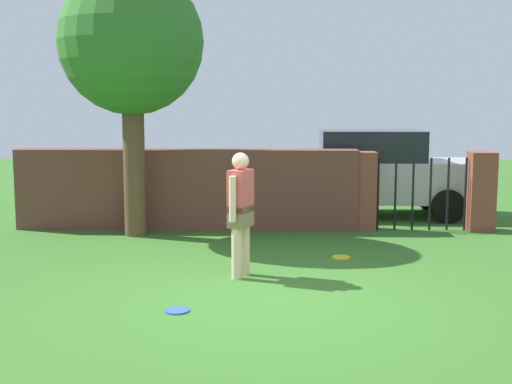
{
  "coord_description": "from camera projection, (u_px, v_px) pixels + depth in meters",
  "views": [
    {
      "loc": [
        0.16,
        -7.43,
        2.22
      ],
      "look_at": [
        -0.17,
        1.91,
        1.0
      ],
      "focal_mm": 46.78,
      "sensor_mm": 36.0,
      "label": 1
    }
  ],
  "objects": [
    {
      "name": "ground_plane",
      "position": [
        265.0,
        300.0,
        7.66
      ],
      "size": [
        40.0,
        40.0,
        0.0
      ],
      "primitive_type": "plane",
      "color": "#336623"
    },
    {
      "name": "brick_wall",
      "position": [
        187.0,
        189.0,
        11.99
      ],
      "size": [
        6.11,
        0.5,
        1.44
      ],
      "primitive_type": "cube",
      "color": "brown",
      "rests_on": "ground"
    },
    {
      "name": "tree",
      "position": [
        131.0,
        45.0,
        11.05
      ],
      "size": [
        2.42,
        2.42,
        4.47
      ],
      "color": "brown",
      "rests_on": "ground"
    },
    {
      "name": "person",
      "position": [
        241.0,
        209.0,
        8.58
      ],
      "size": [
        0.34,
        0.5,
        1.62
      ],
      "rotation": [
        0.0,
        0.0,
        1.17
      ],
      "color": "beige",
      "rests_on": "ground"
    },
    {
      "name": "fence_gate",
      "position": [
        422.0,
        191.0,
        11.85
      ],
      "size": [
        2.52,
        0.44,
        1.4
      ],
      "color": "brown",
      "rests_on": "ground"
    },
    {
      "name": "car",
      "position": [
        370.0,
        173.0,
        13.45
      ],
      "size": [
        4.22,
        1.96,
        1.72
      ],
      "rotation": [
        0.0,
        0.0,
        3.13
      ],
      "color": "#B7B7BC",
      "rests_on": "ground"
    },
    {
      "name": "frisbee_blue",
      "position": [
        177.0,
        311.0,
        7.22
      ],
      "size": [
        0.27,
        0.27,
        0.02
      ],
      "primitive_type": "cylinder",
      "color": "blue",
      "rests_on": "ground"
    },
    {
      "name": "frisbee_yellow",
      "position": [
        341.0,
        257.0,
        9.75
      ],
      "size": [
        0.27,
        0.27,
        0.02
      ],
      "primitive_type": "cylinder",
      "color": "yellow",
      "rests_on": "ground"
    }
  ]
}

